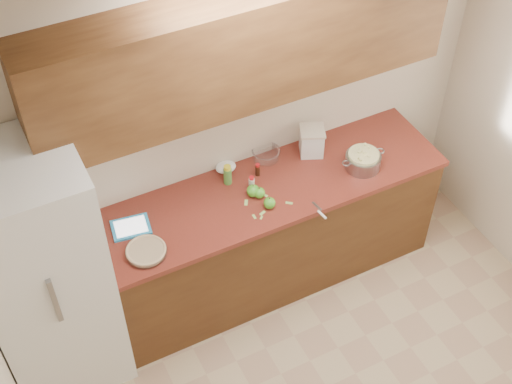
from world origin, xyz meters
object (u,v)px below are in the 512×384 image
pie (146,251)px  colander (363,160)px  tablet (131,227)px  flour_canister (312,141)px

pie → colander: size_ratio=0.78×
pie → tablet: bearing=93.4°
colander → tablet: colander is taller
colander → tablet: 1.62m
pie → tablet: 0.24m
flour_canister → tablet: flour_canister is taller
flour_canister → pie: bearing=-165.8°
colander → flour_canister: size_ratio=1.49×
tablet → flour_canister: bearing=13.2°
colander → tablet: bearing=173.5°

